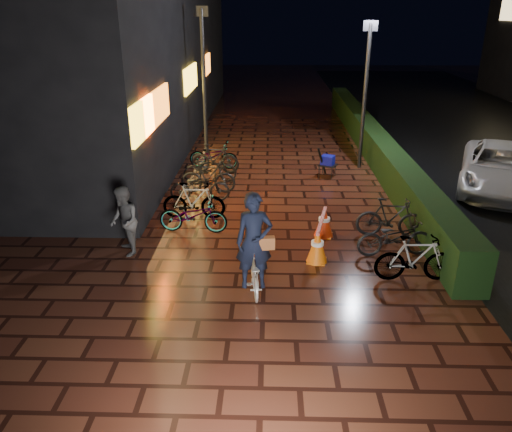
{
  "coord_description": "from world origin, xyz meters",
  "views": [
    {
      "loc": [
        -0.46,
        -10.06,
        5.0
      ],
      "look_at": [
        -0.73,
        -0.69,
        1.1
      ],
      "focal_mm": 35.0,
      "sensor_mm": 36.0,
      "label": 1
    }
  ],
  "objects_px": {
    "traffic_barrier": "(321,234)",
    "cart_assembly": "(327,161)",
    "van": "(502,168)",
    "cyclist": "(254,256)",
    "bystander_person": "(124,221)"
  },
  "relations": [
    {
      "from": "traffic_barrier",
      "to": "cart_assembly",
      "type": "bearing_deg",
      "value": 82.72
    },
    {
      "from": "cyclist",
      "to": "cart_assembly",
      "type": "xyz_separation_m",
      "value": [
        2.1,
        7.07,
        -0.23
      ]
    },
    {
      "from": "bystander_person",
      "to": "traffic_barrier",
      "type": "height_order",
      "value": "bystander_person"
    },
    {
      "from": "cyclist",
      "to": "traffic_barrier",
      "type": "bearing_deg",
      "value": 52.49
    },
    {
      "from": "bystander_person",
      "to": "traffic_barrier",
      "type": "bearing_deg",
      "value": 70.74
    },
    {
      "from": "cart_assembly",
      "to": "van",
      "type": "bearing_deg",
      "value": -12.91
    },
    {
      "from": "van",
      "to": "cyclist",
      "type": "distance_m",
      "value": 9.24
    },
    {
      "from": "traffic_barrier",
      "to": "cart_assembly",
      "type": "distance_m",
      "value": 5.24
    },
    {
      "from": "bystander_person",
      "to": "van",
      "type": "bearing_deg",
      "value": 89.52
    },
    {
      "from": "van",
      "to": "traffic_barrier",
      "type": "relative_size",
      "value": 2.74
    },
    {
      "from": "cyclist",
      "to": "cart_assembly",
      "type": "distance_m",
      "value": 7.38
    },
    {
      "from": "van",
      "to": "cart_assembly",
      "type": "bearing_deg",
      "value": -170.66
    },
    {
      "from": "traffic_barrier",
      "to": "cyclist",
      "type": "bearing_deg",
      "value": -127.51
    },
    {
      "from": "bystander_person",
      "to": "cart_assembly",
      "type": "relative_size",
      "value": 1.54
    },
    {
      "from": "cart_assembly",
      "to": "bystander_person",
      "type": "bearing_deg",
      "value": -131.46
    }
  ]
}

